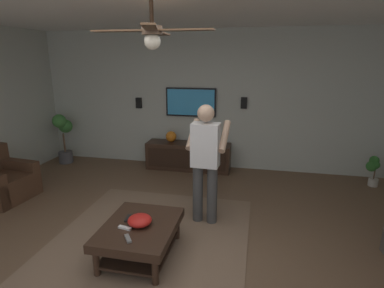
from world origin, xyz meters
The scene contains 18 objects.
ground_plane centered at (0.00, 0.00, 0.00)m, with size 8.43×8.43×0.00m, color brown.
wall_back_tv centered at (3.25, 0.00, 1.38)m, with size 0.10×7.22×2.76m, color #B2B7AD.
area_rug centered at (0.16, 0.25, 0.01)m, with size 2.91×2.40×0.01m, color #7A604C.
armchair centered at (0.92, 3.00, 0.28)m, with size 0.87×0.88×0.82m.
coffee_table centered at (-0.04, 0.25, 0.30)m, with size 1.00×0.80×0.40m.
media_console centered at (2.91, 0.36, 0.28)m, with size 0.45×1.70×0.55m.
tv centered at (3.15, 0.36, 1.34)m, with size 0.05×1.03×0.58m.
person_standing centered at (0.90, -0.34, 0.93)m, with size 0.56×0.56×1.64m.
potted_plant_tall centered at (2.79, 3.07, 0.66)m, with size 0.49×0.31×1.08m.
potted_plant_short centered at (2.74, -3.03, 0.34)m, with size 0.21×0.24×0.55m.
bowl centered at (-0.05, 0.24, 0.46)m, with size 0.27×0.27×0.12m, color red.
remote_white centered at (-0.16, 0.37, 0.41)m, with size 0.15×0.04×0.02m, color white.
remote_black centered at (0.05, 0.43, 0.41)m, with size 0.15×0.04×0.02m, color black.
remote_grey centered at (-0.34, 0.26, 0.41)m, with size 0.15×0.04×0.02m, color slate.
vase_round centered at (2.95, 0.73, 0.66)m, with size 0.22×0.22×0.22m, color orange.
wall_speaker_left centered at (3.17, -0.71, 1.36)m, with size 0.06×0.12×0.22m, color black.
wall_speaker_right centered at (3.17, 1.48, 1.30)m, with size 0.06×0.12×0.22m, color black.
ceiling_fan centered at (0.04, 0.05, 2.43)m, with size 1.20×1.20×0.46m.
Camera 1 is at (-2.95, -0.98, 2.20)m, focal length 28.91 mm.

